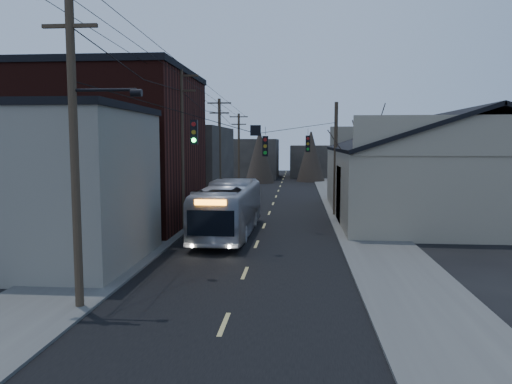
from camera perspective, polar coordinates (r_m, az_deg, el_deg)
ground at (r=13.94m, az=-4.95°, el=-17.76°), size 160.00×160.00×0.00m
road_surface at (r=43.01m, az=1.83°, el=-1.68°), size 9.00×110.00×0.02m
sidewalk_left at (r=43.83m, az=-6.69°, el=-1.51°), size 4.00×110.00×0.12m
sidewalk_right at (r=43.16m, az=10.49°, el=-1.68°), size 4.00×110.00×0.12m
building_clapboard at (r=24.42m, az=-22.53°, el=0.47°), size 8.00×8.00×7.00m
building_brick at (r=34.81m, az=-15.77°, el=4.61°), size 10.00×12.00×10.00m
building_left_far at (r=50.03m, az=-8.74°, el=3.31°), size 9.00×14.00×7.00m
warehouse at (r=39.22m, az=20.78°, el=1.18°), size 16.16×20.60×7.73m
building_far_left at (r=78.07m, az=-1.22°, el=3.86°), size 10.00×12.00×6.00m
building_far_right at (r=82.79m, az=8.15°, el=3.56°), size 12.00×14.00×5.00m
bare_tree at (r=32.94m, az=12.30°, el=2.20°), size 0.40×0.40×7.20m
utility_lines at (r=37.13m, az=-3.44°, el=4.80°), size 11.24×45.28×10.50m
bus at (r=29.72m, az=-3.12°, el=-1.92°), size 2.89×11.53×3.20m
parked_car at (r=47.37m, az=-1.52°, el=-0.17°), size 1.74×4.27×1.38m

